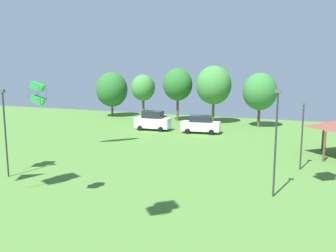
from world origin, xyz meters
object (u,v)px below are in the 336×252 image
at_px(parked_car_leftmost, 153,121).
at_px(light_post_3, 302,131).
at_px(treeline_tree_4, 260,92).
at_px(light_post_0, 5,128).
at_px(treeline_tree_0, 112,89).
at_px(treeline_tree_3, 214,85).
at_px(light_post_1, 276,137).
at_px(kite_flying_8, 38,93).
at_px(treeline_tree_2, 178,85).
at_px(treeline_tree_1, 143,88).
at_px(parked_car_second_from_left, 201,124).

xyz_separation_m(parked_car_leftmost, light_post_3, (18.18, -12.15, 1.84)).
distance_m(parked_car_leftmost, treeline_tree_4, 14.90).
distance_m(light_post_0, treeline_tree_0, 33.40).
distance_m(treeline_tree_0, treeline_tree_3, 17.44).
bearing_deg(light_post_1, kite_flying_8, -152.33).
relative_size(parked_car_leftmost, light_post_0, 0.72).
bearing_deg(treeline_tree_2, light_post_0, -92.92).
distance_m(treeline_tree_1, treeline_tree_2, 5.67).
bearing_deg(light_post_0, treeline_tree_4, 65.20).
height_order(parked_car_leftmost, treeline_tree_4, treeline_tree_4).
distance_m(kite_flying_8, parked_car_leftmost, 26.43).
height_order(kite_flying_8, treeline_tree_3, treeline_tree_3).
bearing_deg(treeline_tree_1, light_post_1, -51.17).
distance_m(parked_car_leftmost, parked_car_second_from_left, 6.34).
relative_size(parked_car_leftmost, treeline_tree_3, 0.56).
bearing_deg(parked_car_second_from_left, light_post_1, -68.63).
relative_size(kite_flying_8, light_post_3, 0.25).
relative_size(light_post_1, treeline_tree_2, 0.84).
bearing_deg(treeline_tree_4, treeline_tree_2, 174.06).
height_order(treeline_tree_3, treeline_tree_4, treeline_tree_3).
bearing_deg(treeline_tree_2, treeline_tree_0, 176.58).
relative_size(parked_car_leftmost, treeline_tree_4, 0.63).
bearing_deg(treeline_tree_3, light_post_0, -103.12).
distance_m(parked_car_leftmost, light_post_0, 22.29).
xyz_separation_m(parked_car_second_from_left, light_post_0, (-7.89, -22.30, 2.50)).
relative_size(kite_flying_8, parked_car_second_from_left, 0.27).
bearing_deg(treeline_tree_3, treeline_tree_1, 179.55).
bearing_deg(kite_flying_8, treeline_tree_0, 115.00).
bearing_deg(kite_flying_8, treeline_tree_1, 106.66).
distance_m(parked_car_leftmost, treeline_tree_2, 9.93).
relative_size(kite_flying_8, treeline_tree_4, 0.18).
bearing_deg(treeline_tree_0, treeline_tree_2, -3.42).
xyz_separation_m(light_post_3, treeline_tree_1, (-23.77, 20.92, 1.83)).
distance_m(parked_car_leftmost, treeline_tree_1, 11.03).
height_order(light_post_3, treeline_tree_4, treeline_tree_4).
relative_size(parked_car_second_from_left, treeline_tree_0, 0.67).
relative_size(parked_car_second_from_left, treeline_tree_4, 0.66).
relative_size(light_post_0, treeline_tree_1, 0.92).
bearing_deg(parked_car_second_from_left, light_post_3, -53.39).
xyz_separation_m(kite_flying_8, light_post_3, (13.52, 13.32, -3.41)).
bearing_deg(parked_car_leftmost, treeline_tree_3, 53.62).
relative_size(kite_flying_8, treeline_tree_0, 0.18).
relative_size(kite_flying_8, treeline_tree_3, 0.16).
relative_size(kite_flying_8, treeline_tree_1, 0.19).
height_order(light_post_1, treeline_tree_2, treeline_tree_2).
height_order(light_post_1, treeline_tree_0, treeline_tree_0).
xyz_separation_m(light_post_1, treeline_tree_4, (-4.60, 26.81, 1.07)).
distance_m(treeline_tree_1, treeline_tree_3, 11.24).
bearing_deg(treeline_tree_4, treeline_tree_0, 175.29).
distance_m(parked_car_second_from_left, light_post_1, 22.10).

